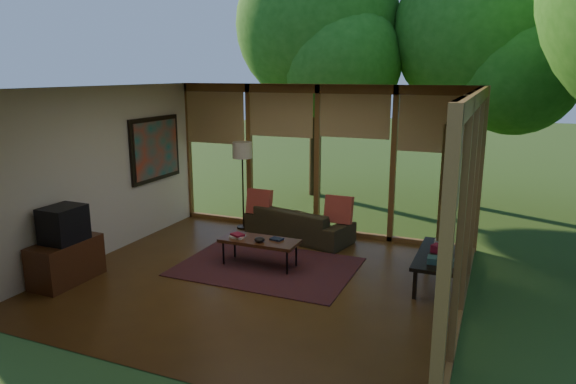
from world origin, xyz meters
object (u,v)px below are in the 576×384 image
at_px(media_cabinet, 66,261).
at_px(side_console, 440,257).
at_px(sofa, 299,223).
at_px(coffee_table, 259,242).
at_px(television, 63,224).
at_px(floor_lamp, 242,155).

relative_size(media_cabinet, side_console, 0.71).
bearing_deg(sofa, media_cabinet, 66.40).
bearing_deg(coffee_table, television, -144.50).
bearing_deg(coffee_table, sofa, 87.83).
height_order(media_cabinet, coffee_table, media_cabinet).
bearing_deg(media_cabinet, sofa, 53.10).
relative_size(sofa, media_cabinet, 1.93).
bearing_deg(television, media_cabinet, 180.00).
xyz_separation_m(media_cabinet, television, (0.02, 0.00, 0.55)).
distance_m(floor_lamp, coffee_table, 2.26).
relative_size(sofa, television, 3.50).
bearing_deg(side_console, floor_lamp, 160.34).
relative_size(television, floor_lamp, 0.33).
relative_size(floor_lamp, side_console, 1.18).
xyz_separation_m(coffee_table, side_console, (2.61, 0.32, 0.02)).
xyz_separation_m(sofa, media_cabinet, (-2.31, -3.08, 0.02)).
xyz_separation_m(sofa, side_console, (2.56, -1.16, 0.13)).
xyz_separation_m(media_cabinet, floor_lamp, (1.11, 3.26, 1.11)).
relative_size(television, coffee_table, 0.46).
bearing_deg(sofa, television, 66.64).
xyz_separation_m(sofa, television, (-2.29, -3.08, 0.57)).
distance_m(floor_lamp, side_console, 4.12).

